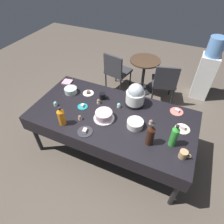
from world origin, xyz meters
The scene contains 26 objects.
ground centered at (0.00, 0.00, 0.00)m, with size 9.00×9.00×0.00m, color brown.
potluck_table centered at (0.00, 0.00, 0.69)m, with size 2.20×1.10×0.75m.
frosted_layer_cake centered at (-0.07, -0.11, 0.80)m, with size 0.27×0.27×0.11m.
slow_cooker centered at (0.20, 0.33, 0.90)m, with size 0.27×0.27×0.33m.
glass_salad_bowl centered at (-0.77, 0.19, 0.79)m, with size 0.19×0.19×0.08m, color #B2C6BC.
ceramic_snack_bowl centered at (0.35, -0.07, 0.79)m, with size 0.20×0.20×0.09m, color silver.
dessert_plate_cream centered at (0.90, 0.12, 0.76)m, with size 0.18×0.18×0.05m.
dessert_plate_charcoal centered at (-0.18, -0.41, 0.76)m, with size 0.19×0.19×0.04m.
dessert_plate_teal centered at (-0.44, -0.02, 0.76)m, with size 0.14×0.14×0.04m.
dessert_plate_coral centered at (0.78, 0.41, 0.76)m, with size 0.18×0.18×0.04m.
dessert_plate_white centered at (-0.52, 0.28, 0.76)m, with size 0.16×0.16×0.04m.
cupcake_mint centered at (-0.27, 0.14, 0.78)m, with size 0.05×0.05×0.07m.
cupcake_lemon centered at (-0.34, -0.25, 0.78)m, with size 0.05×0.05×0.07m.
cupcake_vanilla centered at (0.02, 0.18, 0.78)m, with size 0.05×0.05×0.07m.
cupcake_rose centered at (0.52, 0.05, 0.78)m, with size 0.05×0.05×0.07m.
cupcake_berry centered at (-0.80, -0.15, 0.78)m, with size 0.05×0.05×0.07m.
soda_bottle_cola centered at (0.58, -0.25, 0.89)m, with size 0.09×0.09×0.30m.
soda_bottle_orange_juice centered at (-0.50, -0.40, 0.87)m, with size 0.09×0.09×0.27m.
soda_bottle_lime_soda centered at (0.82, -0.16, 0.90)m, with size 0.08×0.08×0.31m.
coffee_mug_tan centered at (0.96, -0.29, 0.80)m, with size 0.13×0.09×0.09m.
coffee_mug_black centered at (-0.26, 0.26, 0.80)m, with size 0.13×0.09×0.09m.
paper_napkin_stack centered at (-0.97, 0.39, 0.76)m, with size 0.14×0.14×0.02m, color pink.
maroon_chair_left centered at (-0.57, 1.48, 0.49)m, with size 0.52×0.52×0.85m.
maroon_chair_right centered at (0.42, 1.48, 0.49)m, with size 0.54×0.54×0.85m.
round_cafe_table centered at (-0.05, 1.70, 0.50)m, with size 0.60×0.60×0.72m.
water_cooler centered at (1.09, 2.01, 0.59)m, with size 0.32×0.32×1.24m.
Camera 1 is at (0.74, -1.65, 2.50)m, focal length 30.29 mm.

